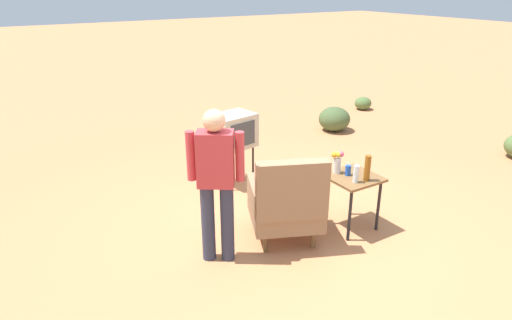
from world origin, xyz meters
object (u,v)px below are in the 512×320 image
(bottle_short_clear, at_px, (356,174))
(flower_vase, at_px, (337,161))
(soda_can_blue, at_px, (348,170))
(bottle_tall_amber, at_px, (367,168))
(armchair, at_px, (287,202))
(person_standing, at_px, (216,178))
(tv_on_stand, at_px, (233,131))
(side_table, at_px, (352,184))

(bottle_short_clear, bearing_deg, flower_vase, -89.45)
(soda_can_blue, height_order, bottle_tall_amber, bottle_tall_amber)
(armchair, bearing_deg, bottle_tall_amber, 161.13)
(armchair, relative_size, person_standing, 0.65)
(person_standing, bearing_deg, tv_on_stand, -123.90)
(bottle_short_clear, xyz_separation_m, flower_vase, (0.00, -0.31, 0.05))
(side_table, relative_size, bottle_tall_amber, 2.21)
(armchair, distance_m, bottle_tall_amber, 0.98)
(soda_can_blue, relative_size, flower_vase, 0.46)
(armchair, relative_size, soda_can_blue, 8.69)
(armchair, xyz_separation_m, flower_vase, (-0.73, -0.04, 0.31))
(soda_can_blue, distance_m, flower_vase, 0.16)
(side_table, bearing_deg, tv_on_stand, -73.56)
(soda_can_blue, xyz_separation_m, bottle_short_clear, (0.06, 0.19, 0.04))
(armchair, distance_m, person_standing, 0.92)
(bottle_short_clear, height_order, flower_vase, flower_vase)
(person_standing, bearing_deg, bottle_tall_amber, 166.54)
(armchair, xyz_separation_m, side_table, (-0.83, 0.13, 0.06))
(soda_can_blue, bearing_deg, person_standing, -6.43)
(side_table, relative_size, bottle_short_clear, 3.31)
(soda_can_blue, bearing_deg, armchair, -5.55)
(soda_can_blue, bearing_deg, bottle_tall_amber, 108.90)
(side_table, height_order, soda_can_blue, soda_can_blue)
(side_table, height_order, tv_on_stand, tv_on_stand)
(bottle_tall_amber, bearing_deg, side_table, -76.13)
(bottle_tall_amber, distance_m, flower_vase, 0.37)
(person_standing, xyz_separation_m, bottle_tall_amber, (-1.68, 0.40, -0.13))
(tv_on_stand, bearing_deg, person_standing, 56.10)
(bottle_short_clear, relative_size, bottle_tall_amber, 0.67)
(bottle_short_clear, height_order, bottle_tall_amber, bottle_tall_amber)
(side_table, height_order, bottle_short_clear, bottle_short_clear)
(soda_can_blue, distance_m, bottle_tall_amber, 0.25)
(bottle_short_clear, relative_size, flower_vase, 0.75)
(tv_on_stand, bearing_deg, armchair, 80.62)
(person_standing, distance_m, bottle_tall_amber, 1.73)
(side_table, xyz_separation_m, tv_on_stand, (0.55, -1.86, 0.22))
(armchair, xyz_separation_m, person_standing, (0.81, -0.10, 0.44))
(armchair, height_order, bottle_tall_amber, armchair)
(side_table, relative_size, tv_on_stand, 0.64)
(bottle_tall_amber, bearing_deg, tv_on_stand, -73.77)
(armchair, bearing_deg, bottle_short_clear, 159.90)
(person_standing, bearing_deg, armchair, 172.70)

